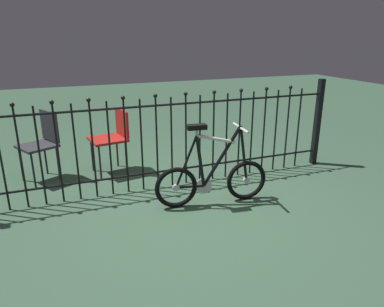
{
  "coord_description": "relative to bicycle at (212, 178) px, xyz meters",
  "views": [
    {
      "loc": [
        -1.12,
        -3.13,
        1.76
      ],
      "look_at": [
        0.18,
        0.21,
        0.55
      ],
      "focal_mm": 33.41,
      "sensor_mm": 36.0,
      "label": 1
    }
  ],
  "objects": [
    {
      "name": "chair_red",
      "position": [
        -0.81,
        1.33,
        0.21
      ],
      "size": [
        0.5,
        0.5,
        0.83
      ],
      "color": "black",
      "rests_on": "ground"
    },
    {
      "name": "bicycle",
      "position": [
        0.0,
        0.0,
        0.0
      ],
      "size": [
        1.24,
        0.4,
        0.89
      ],
      "color": "black",
      "rests_on": "ground"
    },
    {
      "name": "iron_fence",
      "position": [
        -0.43,
        0.62,
        0.29
      ],
      "size": [
        4.51,
        0.07,
        1.19
      ],
      "color": "black",
      "rests_on": "ground"
    },
    {
      "name": "chair_charcoal",
      "position": [
        -1.66,
        1.39,
        0.22
      ],
      "size": [
        0.54,
        0.54,
        0.86
      ],
      "color": "black",
      "rests_on": "ground"
    },
    {
      "name": "ground_plane",
      "position": [
        -0.36,
        -0.08,
        -0.3
      ],
      "size": [
        20.0,
        20.0,
        0.0
      ],
      "primitive_type": "plane",
      "color": "#37573F"
    }
  ]
}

